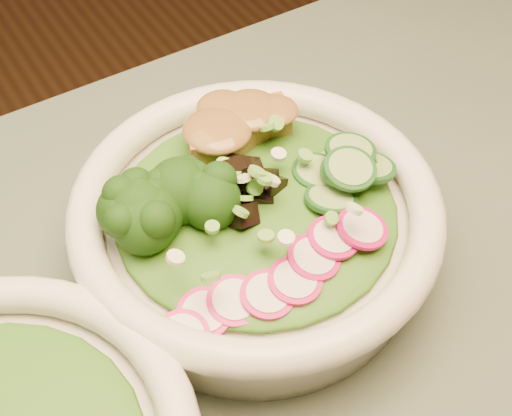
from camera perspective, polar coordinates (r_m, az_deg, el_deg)
salad_bowl at (r=0.52m, az=-0.00°, el=-1.42°), size 0.27×0.27×0.07m
lettuce_bed at (r=0.50m, az=-0.00°, el=0.07°), size 0.20×0.20×0.02m
broccoli_florets at (r=0.48m, az=-6.98°, el=-0.49°), size 0.08×0.08×0.04m
radish_slices at (r=0.46m, az=2.71°, el=-5.43°), size 0.11×0.05×0.02m
cucumber_slices at (r=0.51m, az=7.00°, el=2.41°), size 0.07×0.07×0.04m
mushroom_heap at (r=0.50m, az=-0.40°, el=2.11°), size 0.07×0.07×0.04m
tofu_cubes at (r=0.54m, az=-1.76°, el=5.77°), size 0.09×0.07×0.04m
peanut_sauce at (r=0.53m, az=-1.80°, el=6.79°), size 0.07×0.06×0.02m
scallion_garnish at (r=0.49m, az=-0.00°, el=1.91°), size 0.19×0.19×0.02m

